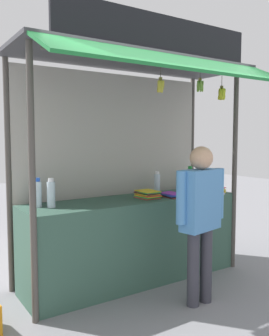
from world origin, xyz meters
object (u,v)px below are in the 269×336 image
Objects in this scene: magazine_stack_rear_center at (148,194)px; magazine_stack_center at (210,190)px; banana_bunch_leftmost at (200,86)px; water_bottle_left at (157,183)px; water_bottle_right at (51,194)px; water_bottle_far_right at (190,178)px; water_bottle_front_left at (38,193)px; vendor_person at (201,210)px; magazine_stack_far_left at (172,195)px; banana_bunch_rightmost at (160,86)px; banana_bunch_inner_right at (222,94)px; water_bottle_mid_left at (34,193)px.

magazine_stack_rear_center reaches higher than magazine_stack_center.
water_bottle_left is at bearing 97.99° from banana_bunch_leftmost.
water_bottle_left is 1.47m from water_bottle_right.
water_bottle_far_right is 1.05× the size of water_bottle_front_left.
water_bottle_front_left is at bearing 131.34° from vendor_person.
water_bottle_far_right reaches higher than water_bottle_right.
magazine_stack_far_left is 1.21× the size of banana_bunch_leftmost.
water_bottle_right is at bearing 163.62° from banana_bunch_leftmost.
water_bottle_left is 0.91× the size of water_bottle_front_left.
magazine_stack_center is 1.52m from banana_bunch_rightmost.
water_bottle_left is 0.87× the size of water_bottle_far_right.
water_bottle_far_right is 1.40m from banana_bunch_leftmost.
water_bottle_front_left is at bearing 170.78° from magazine_stack_center.
banana_bunch_inner_right is at bearing 19.80° from vendor_person.
magazine_stack_center is at bearing 12.68° from banana_bunch_rightmost.
water_bottle_far_right reaches higher than magazine_stack_far_left.
water_bottle_front_left is 1.54m from magazine_stack_far_left.
water_bottle_left reaches higher than water_bottle_mid_left.
water_bottle_front_left is 1.28× the size of banana_bunch_leftmost.
magazine_stack_rear_center is at bearing -14.61° from water_bottle_mid_left.
banana_bunch_rightmost reaches higher than water_bottle_far_right.
banana_bunch_rightmost is at bearing -26.16° from water_bottle_front_left.
water_bottle_left reaches higher than magazine_stack_rear_center.
water_bottle_left is 0.58m from water_bottle_far_right.
water_bottle_mid_left is at bearing 147.47° from banana_bunch_rightmost.
banana_bunch_inner_right reaches higher than vendor_person.
water_bottle_mid_left is at bearing 126.91° from vendor_person.
water_bottle_front_left is 1.62m from vendor_person.
vendor_person is at bearing -86.57° from magazine_stack_rear_center.
banana_bunch_rightmost is (-0.12, -0.39, 1.17)m from magazine_stack_rear_center.
banana_bunch_leftmost is (-0.40, -0.21, 1.22)m from magazine_stack_center.
banana_bunch_inner_right reaches higher than magazine_stack_center.
water_bottle_left is at bearing 64.03° from vendor_person.
banana_bunch_leftmost reaches higher than water_bottle_front_left.
water_bottle_mid_left is 1.71m from vendor_person.
water_bottle_left is at bearing -1.97° from water_bottle_mid_left.
water_bottle_left is 0.43m from magazine_stack_rear_center.
banana_bunch_rightmost is at bearing -167.32° from magazine_stack_center.
water_bottle_far_right reaches higher than water_bottle_mid_left.
water_bottle_front_left is at bearing 164.58° from banana_bunch_inner_right.
water_bottle_far_right is 1.05× the size of water_bottle_right.
banana_bunch_rightmost is (-0.88, 0.00, 0.02)m from banana_bunch_inner_right.
water_bottle_left is 0.17× the size of vendor_person.
water_bottle_right is at bearing 172.98° from magazine_stack_center.
banana_bunch_inner_right is (1.89, -0.46, 1.06)m from water_bottle_right.
water_bottle_mid_left is at bearing 156.80° from banana_bunch_leftmost.
vendor_person is at bearing -107.63° from magazine_stack_far_left.
magazine_stack_center is at bearing -41.33° from water_bottle_left.
banana_bunch_leftmost is at bearing -125.52° from water_bottle_far_right.
water_bottle_mid_left is 1.26m from magazine_stack_rear_center.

